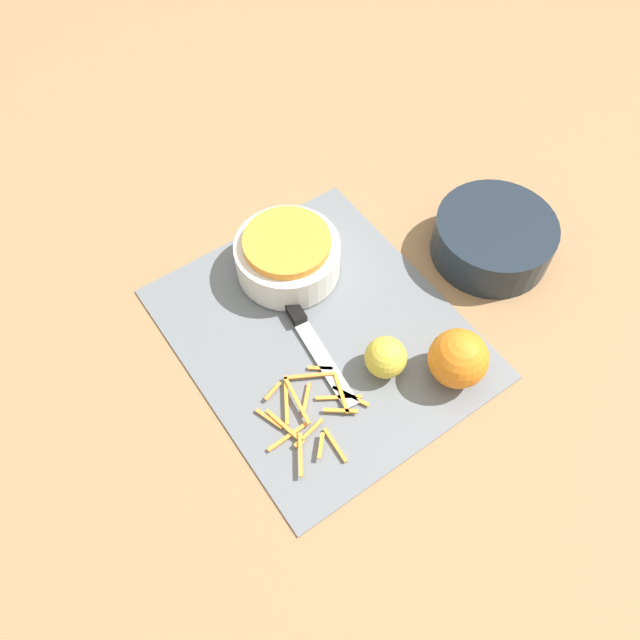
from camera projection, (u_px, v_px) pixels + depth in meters
The scene contains 8 objects.
ground_plane at pixel (320, 333), 0.91m from camera, with size 4.00×4.00×0.00m, color #9E754C.
cutting_board at pixel (320, 332), 0.91m from camera, with size 0.44×0.38×0.01m.
bowl_speckled at pixel (288, 255), 0.94m from camera, with size 0.16×0.16×0.07m.
bowl_dark at pixel (493, 238), 0.96m from camera, with size 0.18×0.18×0.07m.
knife at pixel (295, 313), 0.91m from camera, with size 0.25×0.05×0.02m.
orange_left at pixel (458, 359), 0.83m from camera, with size 0.08×0.08×0.08m.
lemon at pixel (386, 357), 0.85m from camera, with size 0.06×0.06×0.06m.
peel_pile at pixel (310, 411), 0.83m from camera, with size 0.15×0.15×0.01m.
Camera 1 is at (0.39, -0.27, 0.78)m, focal length 35.00 mm.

